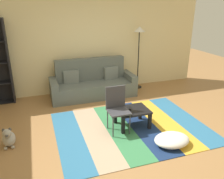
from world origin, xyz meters
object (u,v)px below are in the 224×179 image
pouf (172,140)px  dog (9,138)px  coffee_table (132,112)px  folding_chair (117,105)px  standing_lamp (139,37)px  couch (93,84)px  tv_remote (130,108)px

pouf → dog: size_ratio=1.64×
coffee_table → folding_chair: bearing=-175.2°
dog → standing_lamp: bearing=31.1°
couch → tv_remote: (0.31, -1.86, 0.05)m
dog → tv_remote: 2.34m
pouf → folding_chair: folding_chair is taller
coffee_table → folding_chair: 0.41m
coffee_table → pouf: (0.40, -0.86, -0.21)m
couch → pouf: bearing=-74.9°
pouf → tv_remote: 1.05m
coffee_table → dog: size_ratio=1.64×
tv_remote → couch: bearing=121.6°
tv_remote → dog: bearing=-157.8°
pouf → tv_remote: bearing=115.7°
pouf → tv_remote: size_ratio=4.33×
coffee_table → standing_lamp: 2.67m
coffee_table → couch: bearing=100.2°
tv_remote → folding_chair: size_ratio=0.17×
couch → folding_chair: couch is taller
pouf → dog: 2.91m
dog → folding_chair: size_ratio=0.44×
couch → coffee_table: bearing=-79.8°
couch → tv_remote: bearing=-80.6°
coffee_table → pouf: size_ratio=1.01×
folding_chair → dog: bearing=-167.5°
coffee_table → tv_remote: size_ratio=4.36×
coffee_table → folding_chair: size_ratio=0.73×
tv_remote → folding_chair: (-0.31, -0.08, 0.14)m
couch → standing_lamp: (1.44, 0.22, 1.16)m
couch → coffee_table: size_ratio=3.46×
tv_remote → folding_chair: folding_chair is taller
coffee_table → standing_lamp: bearing=62.8°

